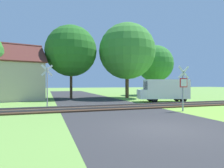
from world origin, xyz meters
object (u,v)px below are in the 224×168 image
at_px(stop_sign_near, 183,85).
at_px(tree_center, 71,51).
at_px(house, 5,80).
at_px(tree_right, 127,51).
at_px(tree_far, 155,64).
at_px(crossing_sign_far, 47,83).
at_px(mail_truck, 164,89).

distance_m(stop_sign_near, tree_center, 15.29).
distance_m(house, tree_center, 7.96).
relative_size(tree_right, tree_far, 1.20).
xyz_separation_m(stop_sign_near, tree_right, (1.11, 12.34, 4.19)).
height_order(crossing_sign_far, house, house).
bearing_deg(tree_center, stop_sign_near, -67.06).
xyz_separation_m(crossing_sign_far, tree_right, (9.66, 7.78, 4.04)).
height_order(crossing_sign_far, tree_far, tree_far).
distance_m(tree_right, tree_far, 8.27).
relative_size(crossing_sign_far, mail_truck, 0.63).
distance_m(stop_sign_near, tree_right, 13.08).
bearing_deg(house, mail_truck, -36.89).
relative_size(stop_sign_near, house, 0.34).
distance_m(crossing_sign_far, mail_truck, 11.34).
distance_m(stop_sign_near, crossing_sign_far, 9.69).
bearing_deg(tree_center, tree_far, 14.18).
bearing_deg(mail_truck, crossing_sign_far, 112.84).
height_order(house, mail_truck, house).
xyz_separation_m(stop_sign_near, crossing_sign_far, (-8.55, 4.55, 0.15)).
bearing_deg(crossing_sign_far, tree_center, 57.49).
relative_size(tree_center, tree_right, 0.94).
height_order(crossing_sign_far, tree_right, tree_right).
bearing_deg(tree_right, tree_far, 34.63).
height_order(crossing_sign_far, tree_center, tree_center).
bearing_deg(stop_sign_near, tree_center, -70.26).
relative_size(stop_sign_near, crossing_sign_far, 0.92).
xyz_separation_m(tree_center, mail_truck, (8.37, -7.28, -4.56)).
bearing_deg(tree_center, crossing_sign_far, -107.32).
bearing_deg(house, stop_sign_near, -58.56).
height_order(tree_center, tree_far, tree_center).
height_order(house, tree_far, tree_far).
xyz_separation_m(crossing_sign_far, tree_far, (16.43, 12.46, 3.13)).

